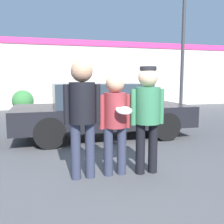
# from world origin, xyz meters

# --- Properties ---
(ground_plane) EXTENTS (56.00, 56.00, 0.00)m
(ground_plane) POSITION_xyz_m (0.00, 0.00, 0.00)
(ground_plane) COLOR #4C4C4F
(storefront_building) EXTENTS (24.00, 0.22, 3.56)m
(storefront_building) POSITION_xyz_m (0.00, 9.63, 1.81)
(storefront_building) COLOR beige
(storefront_building) RESTS_ON ground
(person_left) EXTENTS (0.56, 0.39, 1.81)m
(person_left) POSITION_xyz_m (-0.40, -0.01, 1.10)
(person_left) COLOR #2D3347
(person_left) RESTS_ON ground
(person_middle_with_frisbee) EXTENTS (0.51, 0.54, 1.61)m
(person_middle_with_frisbee) POSITION_xyz_m (0.12, -0.01, 0.95)
(person_middle_with_frisbee) COLOR #2D3347
(person_middle_with_frisbee) RESTS_ON ground
(person_right) EXTENTS (0.57, 0.40, 1.72)m
(person_right) POSITION_xyz_m (0.63, -0.07, 1.05)
(person_right) COLOR black
(person_right) RESTS_ON ground
(parked_car_near) EXTENTS (4.56, 1.90, 1.41)m
(parked_car_near) POSITION_xyz_m (0.54, 2.68, 0.72)
(parked_car_near) COLOR black
(parked_car_near) RESTS_ON ground
(street_lamp) EXTENTS (1.06, 0.35, 5.15)m
(street_lamp) POSITION_xyz_m (4.19, 4.55, 3.18)
(street_lamp) COLOR #38383D
(street_lamp) RESTS_ON ground
(shrub) EXTENTS (1.00, 1.00, 1.00)m
(shrub) POSITION_xyz_m (-1.90, 8.94, 0.50)
(shrub) COLOR #387A3D
(shrub) RESTS_ON ground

